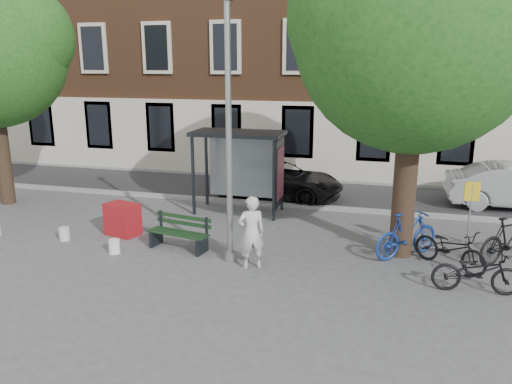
{
  "coord_description": "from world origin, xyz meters",
  "views": [
    {
      "loc": [
        3.53,
        -10.83,
        4.68
      ],
      "look_at": [
        0.27,
        1.42,
        1.4
      ],
      "focal_mm": 35.0,
      "sensor_mm": 36.0,
      "label": 1
    }
  ],
  "objects_px": {
    "bench": "(179,234)",
    "bike_d": "(509,239)",
    "bike_b": "(407,235)",
    "bike_c": "(450,248)",
    "red_stand": "(123,219)",
    "lamppost": "(229,148)",
    "painter": "(251,232)",
    "car_dark": "(278,180)",
    "bike_a": "(477,272)",
    "notice_sign": "(471,204)",
    "bus_shelter": "(251,154)"
  },
  "relations": [
    {
      "from": "red_stand",
      "to": "bike_d",
      "type": "bearing_deg",
      "value": 3.27
    },
    {
      "from": "bench",
      "to": "bike_a",
      "type": "xyz_separation_m",
      "value": [
        7.02,
        -0.79,
        0.08
      ]
    },
    {
      "from": "bike_c",
      "to": "red_stand",
      "type": "height_order",
      "value": "bike_c"
    },
    {
      "from": "lamppost",
      "to": "bike_c",
      "type": "bearing_deg",
      "value": 10.47
    },
    {
      "from": "painter",
      "to": "notice_sign",
      "type": "height_order",
      "value": "notice_sign"
    },
    {
      "from": "lamppost",
      "to": "bike_a",
      "type": "bearing_deg",
      "value": -3.48
    },
    {
      "from": "bench",
      "to": "red_stand",
      "type": "bearing_deg",
      "value": 173.56
    },
    {
      "from": "bus_shelter",
      "to": "lamppost",
      "type": "bearing_deg",
      "value": -81.57
    },
    {
      "from": "bike_b",
      "to": "notice_sign",
      "type": "distance_m",
      "value": 1.64
    },
    {
      "from": "lamppost",
      "to": "notice_sign",
      "type": "relative_size",
      "value": 3.01
    },
    {
      "from": "lamppost",
      "to": "car_dark",
      "type": "distance_m",
      "value": 6.5
    },
    {
      "from": "bike_b",
      "to": "bike_c",
      "type": "xyz_separation_m",
      "value": [
        0.97,
        -0.43,
        -0.1
      ]
    },
    {
      "from": "bus_shelter",
      "to": "bench",
      "type": "relative_size",
      "value": 1.66
    },
    {
      "from": "lamppost",
      "to": "car_dark",
      "type": "height_order",
      "value": "lamppost"
    },
    {
      "from": "lamppost",
      "to": "painter",
      "type": "height_order",
      "value": "lamppost"
    },
    {
      "from": "bench",
      "to": "car_dark",
      "type": "relative_size",
      "value": 0.37
    },
    {
      "from": "bike_b",
      "to": "painter",
      "type": "bearing_deg",
      "value": 72.73
    },
    {
      "from": "bench",
      "to": "car_dark",
      "type": "height_order",
      "value": "car_dark"
    },
    {
      "from": "notice_sign",
      "to": "bench",
      "type": "bearing_deg",
      "value": 178.15
    },
    {
      "from": "bike_d",
      "to": "notice_sign",
      "type": "height_order",
      "value": "notice_sign"
    },
    {
      "from": "bike_c",
      "to": "car_dark",
      "type": "xyz_separation_m",
      "value": [
        -5.27,
        5.19,
        0.16
      ]
    },
    {
      "from": "bike_c",
      "to": "notice_sign",
      "type": "xyz_separation_m",
      "value": [
        0.39,
        0.34,
        1.01
      ]
    },
    {
      "from": "bike_d",
      "to": "notice_sign",
      "type": "distance_m",
      "value": 1.39
    },
    {
      "from": "car_dark",
      "to": "bike_c",
      "type": "bearing_deg",
      "value": -127.05
    },
    {
      "from": "lamppost",
      "to": "bench",
      "type": "bearing_deg",
      "value": 163.44
    },
    {
      "from": "red_stand",
      "to": "painter",
      "type": "bearing_deg",
      "value": -17.87
    },
    {
      "from": "red_stand",
      "to": "bike_c",
      "type": "bearing_deg",
      "value": -0.77
    },
    {
      "from": "painter",
      "to": "red_stand",
      "type": "distance_m",
      "value": 4.33
    },
    {
      "from": "bike_b",
      "to": "car_dark",
      "type": "height_order",
      "value": "car_dark"
    },
    {
      "from": "lamppost",
      "to": "painter",
      "type": "relative_size",
      "value": 3.5
    },
    {
      "from": "bench",
      "to": "bike_d",
      "type": "height_order",
      "value": "bike_d"
    },
    {
      "from": "bike_d",
      "to": "bus_shelter",
      "type": "bearing_deg",
      "value": 30.12
    },
    {
      "from": "car_dark",
      "to": "red_stand",
      "type": "bearing_deg",
      "value": 154.23
    },
    {
      "from": "bus_shelter",
      "to": "painter",
      "type": "bearing_deg",
      "value": -74.49
    },
    {
      "from": "bench",
      "to": "bike_c",
      "type": "bearing_deg",
      "value": 14.85
    },
    {
      "from": "bike_a",
      "to": "notice_sign",
      "type": "height_order",
      "value": "notice_sign"
    },
    {
      "from": "bike_c",
      "to": "painter",
      "type": "bearing_deg",
      "value": 142.15
    },
    {
      "from": "bus_shelter",
      "to": "painter",
      "type": "relative_size",
      "value": 1.63
    },
    {
      "from": "painter",
      "to": "bike_a",
      "type": "bearing_deg",
      "value": 151.9
    },
    {
      "from": "painter",
      "to": "bike_a",
      "type": "xyz_separation_m",
      "value": [
        4.89,
        -0.07,
        -0.4
      ]
    },
    {
      "from": "painter",
      "to": "car_dark",
      "type": "xyz_separation_m",
      "value": [
        -0.77,
        6.4,
        -0.23
      ]
    },
    {
      "from": "painter",
      "to": "bike_d",
      "type": "relative_size",
      "value": 0.89
    },
    {
      "from": "car_dark",
      "to": "bike_a",
      "type": "bearing_deg",
      "value": -131.31
    },
    {
      "from": "painter",
      "to": "bench",
      "type": "height_order",
      "value": "painter"
    },
    {
      "from": "bench",
      "to": "bike_a",
      "type": "relative_size",
      "value": 0.96
    },
    {
      "from": "painter",
      "to": "bike_d",
      "type": "height_order",
      "value": "painter"
    },
    {
      "from": "bike_b",
      "to": "car_dark",
      "type": "xyz_separation_m",
      "value": [
        -4.3,
        4.77,
        0.06
      ]
    },
    {
      "from": "bike_a",
      "to": "bike_c",
      "type": "bearing_deg",
      "value": 13.52
    },
    {
      "from": "bus_shelter",
      "to": "bike_a",
      "type": "distance_m",
      "value": 7.68
    },
    {
      "from": "bench",
      "to": "bike_b",
      "type": "bearing_deg",
      "value": 19.82
    }
  ]
}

